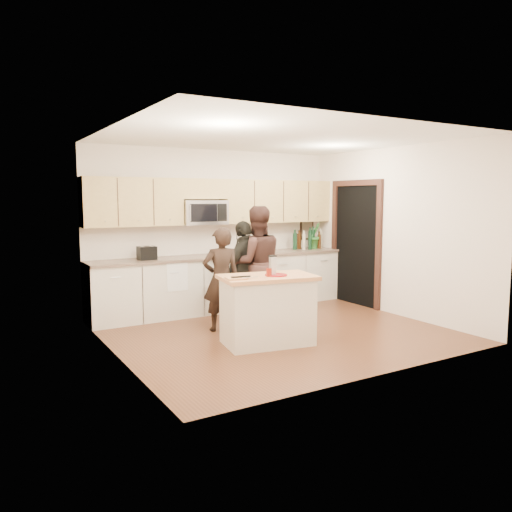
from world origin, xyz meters
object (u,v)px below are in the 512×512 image
woman_right (245,271)px  toaster (147,253)px  woman_left (221,279)px  woman_center (257,263)px  island (267,310)px

woman_right → toaster: bearing=-60.2°
toaster → woman_right: 1.53m
woman_left → woman_center: bearing=-147.0°
island → woman_center: size_ratio=0.74×
woman_left → woman_center: 0.83m
toaster → woman_center: (1.45, -0.87, -0.16)m
woman_left → woman_right: bearing=-136.0°
woman_center → woman_right: size_ratio=1.15×
woman_center → toaster: bearing=-14.8°
island → toaster: bearing=123.4°
toaster → woman_center: 1.70m
island → toaster: toaster is taller
toaster → woman_right: (1.28, -0.80, -0.27)m
island → woman_center: woman_center is taller
toaster → woman_left: (0.69, -1.17, -0.30)m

